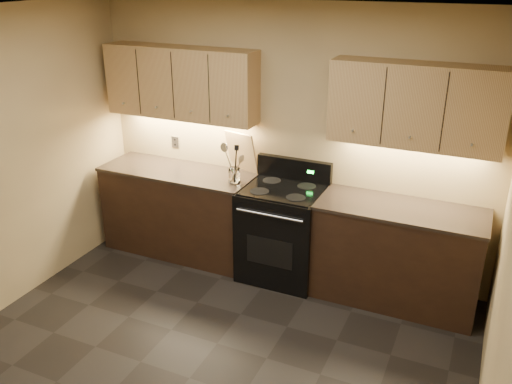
# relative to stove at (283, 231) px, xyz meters

# --- Properties ---
(floor) EXTENTS (4.00, 4.00, 0.00)m
(floor) POSITION_rel_stove_xyz_m (-0.08, -1.68, -0.48)
(floor) COLOR black
(floor) RESTS_ON ground
(ceiling) EXTENTS (4.00, 4.00, 0.00)m
(ceiling) POSITION_rel_stove_xyz_m (-0.08, -1.68, 2.12)
(ceiling) COLOR silver
(ceiling) RESTS_ON wall_back
(wall_back) EXTENTS (4.00, 0.04, 2.60)m
(wall_back) POSITION_rel_stove_xyz_m (-0.08, 0.32, 0.82)
(wall_back) COLOR tan
(wall_back) RESTS_ON ground
(wall_right) EXTENTS (0.04, 4.00, 2.60)m
(wall_right) POSITION_rel_stove_xyz_m (1.92, -1.68, 0.82)
(wall_right) COLOR tan
(wall_right) RESTS_ON ground
(counter_left) EXTENTS (1.62, 0.62, 0.93)m
(counter_left) POSITION_rel_stove_xyz_m (-1.18, 0.02, -0.01)
(counter_left) COLOR black
(counter_left) RESTS_ON ground
(counter_right) EXTENTS (1.46, 0.62, 0.93)m
(counter_right) POSITION_rel_stove_xyz_m (1.10, 0.02, -0.01)
(counter_right) COLOR black
(counter_right) RESTS_ON ground
(stove) EXTENTS (0.76, 0.68, 1.14)m
(stove) POSITION_rel_stove_xyz_m (0.00, 0.00, 0.00)
(stove) COLOR black
(stove) RESTS_ON ground
(upper_cab_left) EXTENTS (1.60, 0.30, 0.70)m
(upper_cab_left) POSITION_rel_stove_xyz_m (-1.18, 0.17, 1.32)
(upper_cab_left) COLOR tan
(upper_cab_left) RESTS_ON wall_back
(upper_cab_right) EXTENTS (1.44, 0.30, 0.70)m
(upper_cab_right) POSITION_rel_stove_xyz_m (1.10, 0.17, 1.32)
(upper_cab_right) COLOR tan
(upper_cab_right) RESTS_ON wall_back
(outlet_plate) EXTENTS (0.08, 0.01, 0.12)m
(outlet_plate) POSITION_rel_stove_xyz_m (-1.38, 0.31, 0.64)
(outlet_plate) COLOR #B2B5BA
(outlet_plate) RESTS_ON wall_back
(utensil_crock) EXTENTS (0.12, 0.12, 0.14)m
(utensil_crock) POSITION_rel_stove_xyz_m (-0.50, -0.04, 0.52)
(utensil_crock) COLOR white
(utensil_crock) RESTS_ON counter_left
(cutting_board) EXTENTS (0.36, 0.21, 0.42)m
(cutting_board) POSITION_rel_stove_xyz_m (-0.56, 0.26, 0.66)
(cutting_board) COLOR tan
(cutting_board) RESTS_ON counter_left
(wooden_spoon) EXTENTS (0.17, 0.07, 0.29)m
(wooden_spoon) POSITION_rel_stove_xyz_m (-0.52, -0.04, 0.61)
(wooden_spoon) COLOR tan
(wooden_spoon) RESTS_ON utensil_crock
(black_turner) EXTENTS (0.12, 0.21, 0.37)m
(black_turner) POSITION_rel_stove_xyz_m (-0.49, -0.06, 0.65)
(black_turner) COLOR black
(black_turner) RESTS_ON utensil_crock
(steel_spatula) EXTENTS (0.24, 0.13, 0.37)m
(steel_spatula) POSITION_rel_stove_xyz_m (-0.48, -0.03, 0.65)
(steel_spatula) COLOR silver
(steel_spatula) RESTS_ON utensil_crock
(steel_skimmer) EXTENTS (0.26, 0.17, 0.38)m
(steel_skimmer) POSITION_rel_stove_xyz_m (-0.48, -0.05, 0.65)
(steel_skimmer) COLOR silver
(steel_skimmer) RESTS_ON utensil_crock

